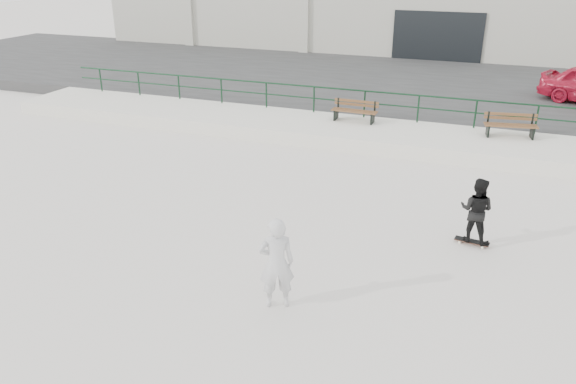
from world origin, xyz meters
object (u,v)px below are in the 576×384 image
at_px(bench_left, 355,111).
at_px(skateboard, 472,241).
at_px(bench_right, 510,125).
at_px(seated_skater, 276,263).
at_px(standing_skater, 476,210).

height_order(bench_left, skateboard, bench_left).
bearing_deg(skateboard, bench_right, 92.68).
bearing_deg(skateboard, seated_skater, -123.28).
height_order(bench_right, seated_skater, seated_skater).
bearing_deg(bench_right, seated_skater, -119.65).
distance_m(skateboard, seated_skater, 5.20).
distance_m(bench_left, skateboard, 8.79).
bearing_deg(bench_left, standing_skater, -55.53).
xyz_separation_m(skateboard, standing_skater, (0.00, 0.00, 0.80)).
bearing_deg(seated_skater, bench_right, -136.51).
relative_size(bench_right, seated_skater, 0.95).
xyz_separation_m(bench_left, seated_skater, (1.38, -11.24, 0.05)).
xyz_separation_m(bench_left, bench_right, (5.38, 0.03, 0.01)).
bearing_deg(standing_skater, seated_skater, 61.76).
relative_size(skateboard, standing_skater, 0.51).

